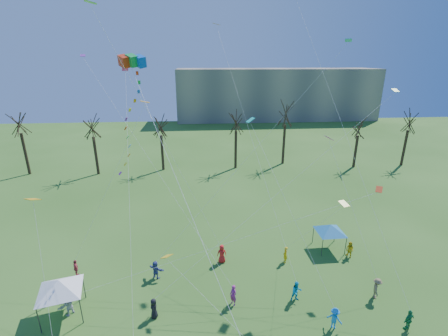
{
  "coord_description": "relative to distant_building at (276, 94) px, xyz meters",
  "views": [
    {
      "loc": [
        -1.98,
        -14.17,
        17.76
      ],
      "look_at": [
        -0.4,
        5.0,
        11.0
      ],
      "focal_mm": 25.0,
      "sensor_mm": 36.0,
      "label": 1
    }
  ],
  "objects": [
    {
      "name": "canopy_tent_white",
      "position": [
        -34.15,
        -77.19,
        -4.92
      ],
      "size": [
        3.93,
        3.93,
        3.04
      ],
      "color": "#3F3F44",
      "rests_on": "ground"
    },
    {
      "name": "bare_tree_row",
      "position": [
        -20.55,
        -45.93,
        -0.33
      ],
      "size": [
        68.91,
        8.62,
        10.9
      ],
      "color": "black",
      "rests_on": "ground"
    },
    {
      "name": "canopy_tent_blue",
      "position": [
        -11.55,
        -70.62,
        -5.24
      ],
      "size": [
        3.55,
        3.55,
        2.66
      ],
      "color": "#3F3F44",
      "rests_on": "ground"
    },
    {
      "name": "festival_crowd",
      "position": [
        -22.17,
        -77.18,
        -6.66
      ],
      "size": [
        25.77,
        10.82,
        1.83
      ],
      "color": "#BB3317",
      "rests_on": "ground"
    },
    {
      "name": "distant_building",
      "position": [
        0.0,
        0.0,
        0.0
      ],
      "size": [
        60.0,
        14.0,
        15.0
      ],
      "primitive_type": "cube",
      "color": "gray",
      "rests_on": "ground"
    },
    {
      "name": "small_kites_aloft",
      "position": [
        -21.37,
        -71.95,
        5.96
      ],
      "size": [
        28.38,
        18.41,
        33.58
      ],
      "color": "#EEA30C",
      "rests_on": "ground"
    },
    {
      "name": "big_box_kite",
      "position": [
        -28.8,
        -72.79,
        5.51
      ],
      "size": [
        4.99,
        8.33,
        22.25
      ],
      "color": "red",
      "rests_on": "ground"
    }
  ]
}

